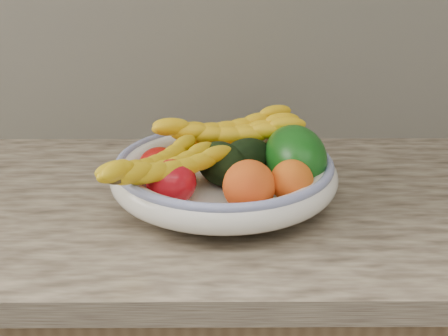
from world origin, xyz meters
TOP-DOWN VIEW (x-y plane):
  - fruit_bowl at (0.00, 1.66)m, footprint 0.39×0.39m
  - clementine_back_left at (-0.05, 1.75)m, footprint 0.05×0.05m
  - clementine_back_right at (0.05, 1.77)m, footprint 0.07×0.07m
  - clementine_back_mid at (0.01, 1.72)m, footprint 0.07×0.07m
  - tomato_left at (-0.11, 1.66)m, footprint 0.09×0.09m
  - tomato_near_left at (-0.09, 1.59)m, footprint 0.09×0.09m
  - avocado_center at (-0.00, 1.67)m, footprint 0.13×0.13m
  - avocado_right at (0.04, 1.69)m, footprint 0.13×0.13m
  - green_mango at (0.12, 1.67)m, footprint 0.16×0.18m
  - peach_front at (0.04, 1.57)m, footprint 0.10×0.10m
  - peach_right at (0.11, 1.58)m, footprint 0.09×0.09m
  - banana_bunch_back at (0.01, 1.75)m, footprint 0.30×0.17m
  - banana_bunch_front at (-0.10, 1.60)m, footprint 0.25×0.27m

SIDE VIEW (x-z plane):
  - fruit_bowl at x=0.00m, z-range 0.91..0.99m
  - clementine_back_left at x=-0.05m, z-range 0.93..0.98m
  - clementine_back_right at x=0.05m, z-range 0.93..0.98m
  - clementine_back_mid at x=0.01m, z-range 0.93..0.98m
  - tomato_left at x=-0.11m, z-range 0.93..0.99m
  - tomato_near_left at x=-0.09m, z-range 0.92..1.00m
  - avocado_center at x=0.00m, z-range 0.93..1.00m
  - avocado_right at x=0.04m, z-range 0.93..1.00m
  - peach_front at x=0.04m, z-range 0.92..1.01m
  - peach_right at x=0.11m, z-range 0.93..1.00m
  - green_mango at x=0.12m, z-range 0.91..1.04m
  - banana_bunch_front at x=-0.10m, z-range 0.95..1.02m
  - banana_bunch_back at x=0.01m, z-range 0.95..1.03m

